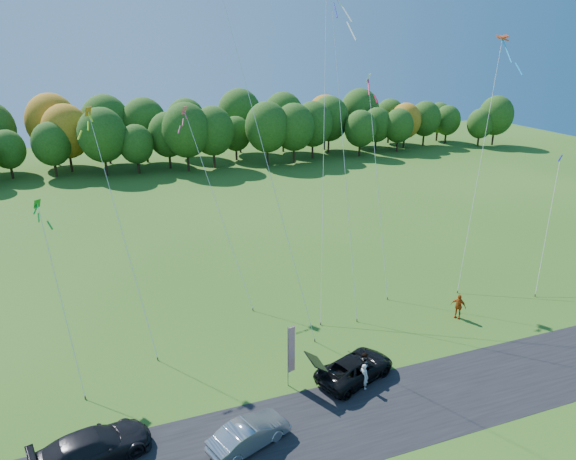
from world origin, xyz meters
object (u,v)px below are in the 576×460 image
object	(u,v)px
silver_sedan	(249,434)
black_suv	(355,368)
feather_flag	(291,349)
person_east	(458,306)

from	to	relation	value
silver_sedan	black_suv	bearing A→B (deg)	-87.92
black_suv	feather_flag	world-z (taller)	feather_flag
silver_sedan	feather_flag	size ratio (longest dim) A/B	1.09
silver_sedan	feather_flag	xyz separation A→B (m)	(3.53, 3.75, 1.64)
person_east	feather_flag	distance (m)	14.12
person_east	feather_flag	bearing A→B (deg)	-112.02
black_suv	silver_sedan	bearing A→B (deg)	92.28
black_suv	person_east	size ratio (longest dim) A/B	2.75
silver_sedan	person_east	xyz separation A→B (m)	(17.27, 6.71, 0.22)
silver_sedan	feather_flag	distance (m)	5.41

